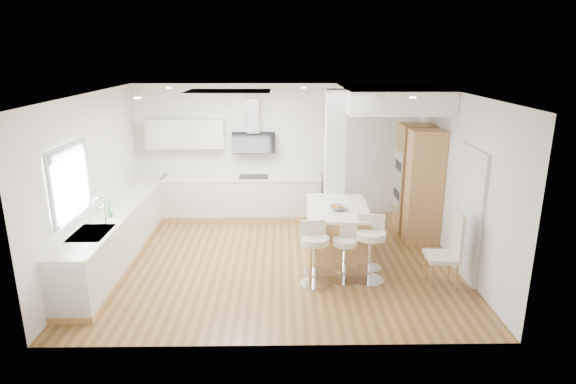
{
  "coord_description": "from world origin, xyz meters",
  "views": [
    {
      "loc": [
        0.07,
        -7.58,
        3.44
      ],
      "look_at": [
        0.19,
        0.4,
        1.09
      ],
      "focal_mm": 30.0,
      "sensor_mm": 36.0,
      "label": 1
    }
  ],
  "objects_px": {
    "bar_stool_c": "(370,246)",
    "dining_chair": "(450,247)",
    "bar_stool_a": "(315,251)",
    "peninsula": "(337,233)",
    "bar_stool_b": "(345,251)"
  },
  "relations": [
    {
      "from": "bar_stool_a",
      "to": "bar_stool_c",
      "type": "distance_m",
      "value": 0.87
    },
    {
      "from": "bar_stool_b",
      "to": "dining_chair",
      "type": "distance_m",
      "value": 1.55
    },
    {
      "from": "bar_stool_a",
      "to": "dining_chair",
      "type": "distance_m",
      "value": 2.01
    },
    {
      "from": "bar_stool_b",
      "to": "dining_chair",
      "type": "bearing_deg",
      "value": 1.49
    },
    {
      "from": "peninsula",
      "to": "bar_stool_c",
      "type": "distance_m",
      "value": 0.96
    },
    {
      "from": "bar_stool_a",
      "to": "dining_chair",
      "type": "height_order",
      "value": "dining_chair"
    },
    {
      "from": "peninsula",
      "to": "bar_stool_a",
      "type": "distance_m",
      "value": 1.06
    },
    {
      "from": "bar_stool_b",
      "to": "dining_chair",
      "type": "xyz_separation_m",
      "value": [
        1.53,
        -0.22,
        0.14
      ]
    },
    {
      "from": "bar_stool_c",
      "to": "dining_chair",
      "type": "height_order",
      "value": "dining_chair"
    },
    {
      "from": "peninsula",
      "to": "bar_stool_a",
      "type": "xyz_separation_m",
      "value": [
        -0.44,
        -0.96,
        0.09
      ]
    },
    {
      "from": "dining_chair",
      "to": "bar_stool_a",
      "type": "bearing_deg",
      "value": -179.98
    },
    {
      "from": "dining_chair",
      "to": "peninsula",
      "type": "bearing_deg",
      "value": 148.69
    },
    {
      "from": "peninsula",
      "to": "bar_stool_b",
      "type": "relative_size",
      "value": 1.77
    },
    {
      "from": "bar_stool_a",
      "to": "bar_stool_c",
      "type": "xyz_separation_m",
      "value": [
        0.86,
        0.11,
        0.03
      ]
    },
    {
      "from": "bar_stool_b",
      "to": "peninsula",
      "type": "bearing_deg",
      "value": 101.87
    }
  ]
}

